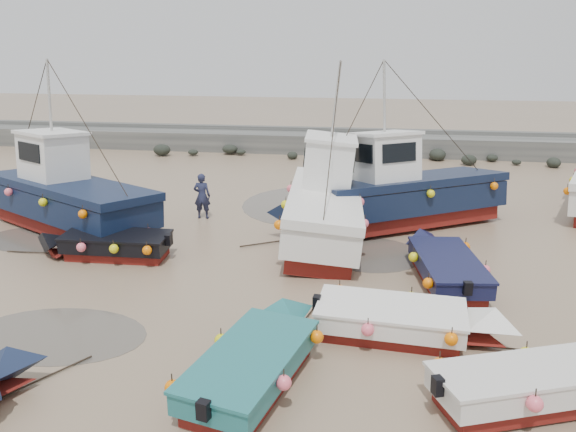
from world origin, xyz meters
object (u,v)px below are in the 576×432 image
Objects in this scene: cabin_boat_2 at (396,193)px; cabin_boat_1 at (321,202)px; dinghy_2 at (258,356)px; dinghy_4 at (106,242)px; dinghy_5 at (406,318)px; dinghy_6 at (445,262)px; person at (203,218)px; dinghy_3 at (548,380)px; cabin_boat_0 at (59,194)px.

cabin_boat_1 is at bearing 89.71° from cabin_boat_2.
dinghy_2 and dinghy_4 have the same top height.
cabin_boat_2 is at bearing 87.64° from dinghy_2.
dinghy_5 is 0.56× the size of cabin_boat_1.
cabin_boat_1 is (0.38, 9.27, 0.78)m from dinghy_2.
dinghy_6 is at bearing 67.02° from dinghy_2.
cabin_boat_1 is at bearing 101.03° from dinghy_2.
cabin_boat_1 and cabin_boat_2 have the same top height.
person is at bearing 126.22° from dinghy_2.
dinghy_3 is 17.67m from cabin_boat_0.
person is at bearing 59.14° from cabin_boat_2.
dinghy_4 and dinghy_6 have the same top height.
cabin_boat_0 is at bearing 160.04° from dinghy_6.
cabin_boat_0 is at bearing 178.27° from cabin_boat_1.
dinghy_4 is at bearing 85.23° from cabin_boat_2.
person is (1.83, 4.69, -0.55)m from dinghy_4.
cabin_boat_0 is (-15.26, 8.88, 0.77)m from dinghy_3.
dinghy_3 is 3.17× the size of person.
dinghy_6 is at bearing 163.57° from cabin_boat_2.
dinghy_2 is at bearing 109.50° from person.
cabin_boat_1 is (-2.74, 7.08, 0.78)m from dinghy_5.
cabin_boat_0 is (-13.96, 2.86, 0.77)m from dinghy_6.
dinghy_6 is 5.25m from cabin_boat_1.
dinghy_3 is 11.27m from cabin_boat_2.
dinghy_2 is 0.58× the size of cabin_boat_0.
dinghy_3 is at bearing 54.11° from dinghy_5.
dinghy_6 is 14.27m from cabin_boat_0.
dinghy_5 is at bearing -114.20° from dinghy_4.
cabin_boat_2 is (3.08, 10.91, 0.77)m from dinghy_2.
dinghy_2 is 5.72m from dinghy_3.
cabin_boat_2 is at bearing -64.89° from dinghy_4.
dinghy_2 and dinghy_6 have the same top height.
dinghy_3 is 13.56m from dinghy_4.
dinghy_5 is 7.63m from cabin_boat_1.
cabin_boat_1 is 3.16m from cabin_boat_2.
cabin_boat_1 is (9.92, 0.41, 0.01)m from cabin_boat_0.
dinghy_2 is at bearing -134.75° from dinghy_6.
dinghy_2 is 11.37m from cabin_boat_2.
cabin_boat_2 is (-2.64, 10.93, 0.77)m from dinghy_3.
dinghy_6 is at bearing 165.83° from dinghy_5.
cabin_boat_1 reaches higher than dinghy_4.
cabin_boat_0 is at bearing -113.21° from dinghy_5.
dinghy_5 is (3.13, 2.19, 0.00)m from dinghy_2.
dinghy_3 is 0.98× the size of dinghy_6.
cabin_boat_2 is (-0.05, 8.72, 0.77)m from dinghy_5.
person is (-7.63, -0.11, -1.32)m from cabin_boat_2.
dinghy_3 is at bearing -64.22° from cabin_boat_1.
dinghy_3 is at bearing 130.17° from person.
dinghy_5 is at bearing -151.36° from dinghy_3.
person is (-4.93, 1.54, -1.33)m from cabin_boat_1.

